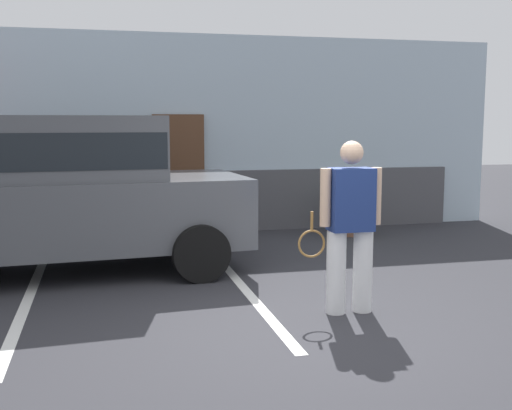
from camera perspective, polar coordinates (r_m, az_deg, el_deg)
ground_plane at (r=6.28m, az=4.99°, el=-10.88°), size 40.00×40.00×0.00m
parking_stripe_0 at (r=7.46m, az=-19.94°, el=-8.31°), size 0.12×4.40×0.01m
parking_stripe_1 at (r=7.58m, az=-0.98°, el=-7.59°), size 0.12×4.40×0.01m
house_frontage at (r=11.49m, az=-4.08°, el=5.84°), size 10.86×0.40×3.50m
parked_suv at (r=8.55m, az=-17.39°, el=1.58°), size 4.72×2.43×2.05m
tennis_player_man at (r=6.59m, az=8.43°, el=-1.78°), size 0.92×0.28×1.79m
potted_plant_by_porch at (r=11.18m, az=8.73°, el=-0.15°), size 0.69×0.69×0.91m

